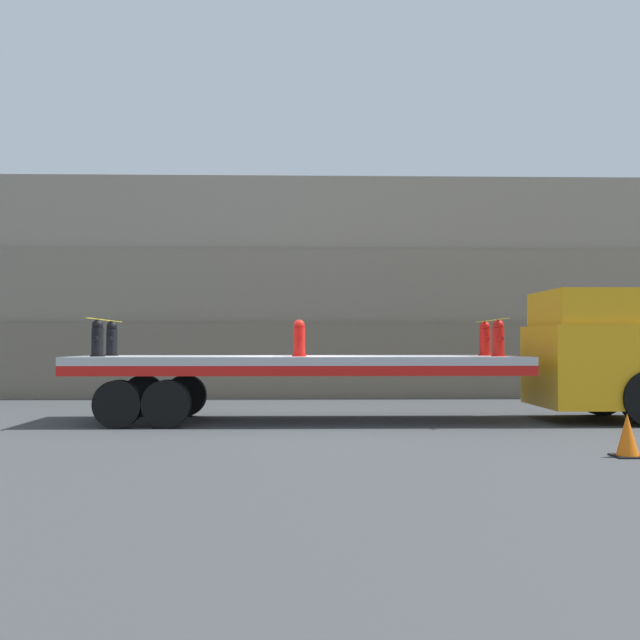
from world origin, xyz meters
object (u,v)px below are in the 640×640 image
(flatbed_trailer, at_px, (271,368))
(fire_hydrant_red_far_2, at_px, (485,339))
(fire_hydrant_red_far_1, at_px, (300,339))
(fire_hydrant_black_near_0, at_px, (98,339))
(fire_hydrant_black_far_0, at_px, (112,339))
(traffic_cone, at_px, (627,436))
(fire_hydrant_red_near_2, at_px, (498,339))
(truck_cab, at_px, (604,355))
(fire_hydrant_red_near_1, at_px, (299,339))

(flatbed_trailer, bearing_deg, fire_hydrant_red_far_2, 6.55)
(flatbed_trailer, bearing_deg, fire_hydrant_red_far_1, 41.67)
(flatbed_trailer, distance_m, fire_hydrant_red_far_1, 1.03)
(fire_hydrant_black_near_0, height_order, fire_hydrant_red_far_2, same)
(fire_hydrant_black_far_0, distance_m, traffic_cone, 10.49)
(fire_hydrant_red_far_1, relative_size, fire_hydrant_red_near_2, 1.00)
(fire_hydrant_red_far_1, bearing_deg, fire_hydrant_red_far_2, 0.00)
(flatbed_trailer, height_order, fire_hydrant_red_far_2, fire_hydrant_red_far_2)
(fire_hydrant_black_far_0, bearing_deg, fire_hydrant_red_near_2, -7.52)
(fire_hydrant_red_far_2, height_order, traffic_cone, fire_hydrant_red_far_2)
(fire_hydrant_black_near_0, xyz_separation_m, fire_hydrant_black_far_0, (0.00, 1.08, 0.00))
(traffic_cone, bearing_deg, truck_cab, 70.32)
(fire_hydrant_black_far_0, distance_m, fire_hydrant_red_near_1, 4.24)
(fire_hydrant_red_near_1, distance_m, traffic_cone, 6.60)
(fire_hydrant_red_far_2, bearing_deg, fire_hydrant_red_near_2, -90.00)
(fire_hydrant_red_near_1, xyz_separation_m, fire_hydrant_red_far_2, (4.10, 1.08, 0.00))
(fire_hydrant_black_far_0, distance_m, fire_hydrant_red_far_1, 4.10)
(truck_cab, distance_m, flatbed_trailer, 7.13)
(fire_hydrant_red_near_2, xyz_separation_m, fire_hydrant_red_far_2, (0.00, 1.08, 0.00))
(fire_hydrant_red_near_1, bearing_deg, truck_cab, 4.74)
(fire_hydrant_red_near_2, distance_m, fire_hydrant_red_far_2, 1.08)
(fire_hydrant_black_near_0, xyz_separation_m, fire_hydrant_red_near_2, (8.20, 0.00, 0.00))
(fire_hydrant_red_near_2, xyz_separation_m, traffic_cone, (0.69, -4.30, -1.44))
(fire_hydrant_black_far_0, relative_size, fire_hydrant_red_far_1, 1.00)
(traffic_cone, bearing_deg, flatbed_trailer, 138.08)
(fire_hydrant_red_near_1, distance_m, fire_hydrant_red_far_2, 4.24)
(fire_hydrant_red_far_1, bearing_deg, fire_hydrant_red_near_2, -14.78)
(fire_hydrant_black_near_0, relative_size, fire_hydrant_red_near_1, 1.00)
(fire_hydrant_red_far_1, relative_size, fire_hydrant_red_far_2, 1.00)
(traffic_cone, bearing_deg, fire_hydrant_red_far_1, 131.64)
(fire_hydrant_red_far_1, distance_m, fire_hydrant_red_far_2, 4.10)
(flatbed_trailer, distance_m, traffic_cone, 7.30)
(fire_hydrant_red_far_2, relative_size, traffic_cone, 1.20)
(flatbed_trailer, bearing_deg, fire_hydrant_red_near_2, -6.55)
(fire_hydrant_red_far_1, relative_size, traffic_cone, 1.20)
(flatbed_trailer, relative_size, fire_hydrant_red_near_1, 12.45)
(truck_cab, distance_m, fire_hydrant_red_far_2, 2.50)
(truck_cab, height_order, fire_hydrant_red_far_1, truck_cab)
(truck_cab, height_order, fire_hydrant_red_near_2, truck_cab)
(fire_hydrant_red_far_1, height_order, fire_hydrant_red_far_2, same)
(truck_cab, bearing_deg, fire_hydrant_red_near_2, -167.39)
(fire_hydrant_red_near_1, height_order, traffic_cone, fire_hydrant_red_near_1)
(fire_hydrant_red_near_1, bearing_deg, fire_hydrant_red_near_2, 0.00)
(fire_hydrant_red_near_1, bearing_deg, fire_hydrant_red_far_2, 14.78)
(fire_hydrant_red_near_1, distance_m, fire_hydrant_red_near_2, 4.10)
(traffic_cone, bearing_deg, fire_hydrant_black_far_0, 148.79)
(fire_hydrant_red_near_1, height_order, fire_hydrant_red_far_2, same)
(truck_cab, xyz_separation_m, fire_hydrant_black_far_0, (-10.62, 0.54, 0.34))
(fire_hydrant_red_near_1, xyz_separation_m, fire_hydrant_red_near_2, (4.10, 0.00, 0.00))
(flatbed_trailer, bearing_deg, fire_hydrant_black_far_0, 171.20)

